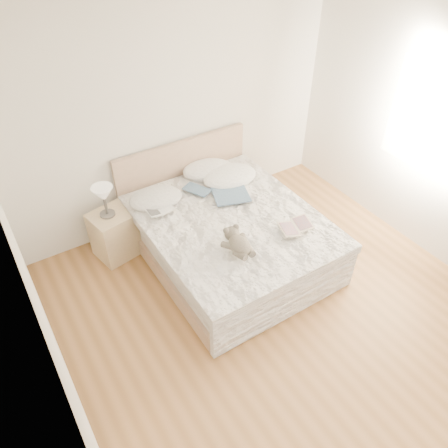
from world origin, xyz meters
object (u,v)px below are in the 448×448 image
(nightstand, at_px, (115,234))
(photo_book, at_px, (159,210))
(table_lamp, at_px, (103,195))
(childrens_book, at_px, (295,227))
(teddy_bear, at_px, (239,250))
(bed, at_px, (227,235))

(nightstand, height_order, photo_book, photo_book)
(table_lamp, distance_m, photo_book, 0.59)
(table_lamp, bearing_deg, photo_book, -32.54)
(childrens_book, distance_m, teddy_bear, 0.69)
(table_lamp, relative_size, childrens_book, 1.00)
(bed, distance_m, childrens_book, 0.80)
(bed, bearing_deg, teddy_bear, -112.09)
(childrens_book, bearing_deg, photo_book, 152.48)
(photo_book, bearing_deg, bed, -35.40)
(bed, xyz_separation_m, nightstand, (-1.04, 0.71, -0.03))
(nightstand, xyz_separation_m, childrens_book, (1.49, -1.28, 0.35))
(bed, height_order, photo_book, bed)
(photo_book, height_order, teddy_bear, teddy_bear)
(bed, bearing_deg, childrens_book, -51.95)
(nightstand, relative_size, teddy_bear, 1.62)
(table_lamp, bearing_deg, teddy_bear, -57.34)
(nightstand, xyz_separation_m, table_lamp, (-0.03, 0.01, 0.54))
(nightstand, xyz_separation_m, photo_book, (0.44, -0.29, 0.35))
(table_lamp, distance_m, childrens_book, 2.01)
(nightstand, bearing_deg, table_lamp, 154.23)
(nightstand, distance_m, table_lamp, 0.54)
(nightstand, bearing_deg, teddy_bear, -58.02)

